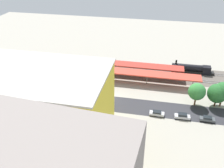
# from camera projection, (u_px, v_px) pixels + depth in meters

# --- Properties ---
(ground_plane) EXTENTS (202.49, 202.49, 0.00)m
(ground_plane) POSITION_uv_depth(u_px,v_px,m) (113.00, 97.00, 86.93)
(ground_plane) COLOR #9E998C
(ground_plane) RESTS_ON ground
(rail_bed) EXTENTS (126.63, 15.55, 0.01)m
(rail_bed) POSITION_uv_depth(u_px,v_px,m) (123.00, 70.00, 104.91)
(rail_bed) COLOR #5B544C
(rail_bed) RESTS_ON ground
(street_asphalt) EXTENTS (126.60, 9.62, 0.01)m
(street_asphalt) POSITION_uv_depth(u_px,v_px,m) (110.00, 103.00, 83.45)
(street_asphalt) COLOR #2D2D33
(street_asphalt) RESTS_ON ground
(track_rails) EXTENTS (126.56, 9.11, 0.12)m
(track_rails) POSITION_uv_depth(u_px,v_px,m) (123.00, 70.00, 104.83)
(track_rails) COLOR #9E9EA8
(track_rails) RESTS_ON ground
(platform_canopy_near) EXTENTS (55.15, 5.53, 4.43)m
(platform_canopy_near) POSITION_uv_depth(u_px,v_px,m) (125.00, 72.00, 94.46)
(platform_canopy_near) COLOR #C63D2D
(platform_canopy_near) RESTS_ON ground
(platform_canopy_far) EXTENTS (69.58, 5.32, 4.56)m
(platform_canopy_far) POSITION_uv_depth(u_px,v_px,m) (96.00, 62.00, 102.04)
(platform_canopy_far) COLOR #A82D23
(platform_canopy_far) RESTS_ON ground
(locomotive) EXTENTS (16.75, 2.74, 4.92)m
(locomotive) POSITION_uv_depth(u_px,v_px,m) (193.00, 69.00, 102.03)
(locomotive) COLOR black
(locomotive) RESTS_ON ground
(parked_car_1) EXTENTS (4.41, 1.90, 1.57)m
(parked_car_1) POSITION_uv_depth(u_px,v_px,m) (207.00, 119.00, 74.97)
(parked_car_1) COLOR black
(parked_car_1) RESTS_ON ground
(parked_car_2) EXTENTS (4.65, 1.82, 1.76)m
(parked_car_2) POSITION_uv_depth(u_px,v_px,m) (182.00, 116.00, 76.02)
(parked_car_2) COLOR black
(parked_car_2) RESTS_ON ground
(parked_car_3) EXTENTS (4.55, 1.94, 1.53)m
(parked_car_3) POSITION_uv_depth(u_px,v_px,m) (157.00, 114.00, 77.42)
(parked_car_3) COLOR black
(parked_car_3) RESTS_ON ground
(construction_building) EXTENTS (38.80, 21.31, 21.21)m
(construction_building) POSITION_uv_depth(u_px,v_px,m) (29.00, 110.00, 61.99)
(construction_building) COLOR yellow
(construction_building) RESTS_ON ground
(construction_roof_slab) EXTENTS (39.40, 21.91, 0.40)m
(construction_roof_slab) POSITION_uv_depth(u_px,v_px,m) (21.00, 71.00, 56.64)
(construction_roof_slab) COLOR #ADA89E
(construction_roof_slab) RESTS_ON construction_building
(box_truck_0) EXTENTS (8.57, 3.18, 3.32)m
(box_truck_0) POSITION_uv_depth(u_px,v_px,m) (15.00, 97.00, 83.65)
(box_truck_0) COLOR black
(box_truck_0) RESTS_ON ground
(street_tree_0) EXTENTS (6.11, 6.11, 8.60)m
(street_tree_0) POSITION_uv_depth(u_px,v_px,m) (223.00, 92.00, 79.40)
(street_tree_0) COLOR brown
(street_tree_0) RESTS_ON ground
(street_tree_2) EXTENTS (4.03, 4.03, 6.45)m
(street_tree_2) POSITION_uv_depth(u_px,v_px,m) (33.00, 75.00, 91.66)
(street_tree_2) COLOR brown
(street_tree_2) RESTS_ON ground
(street_tree_3) EXTENTS (6.21, 6.21, 7.94)m
(street_tree_3) POSITION_uv_depth(u_px,v_px,m) (217.00, 93.00, 79.78)
(street_tree_3) COLOR brown
(street_tree_3) RESTS_ON ground
(street_tree_4) EXTENTS (5.54, 5.54, 7.87)m
(street_tree_4) POSITION_uv_depth(u_px,v_px,m) (197.00, 92.00, 80.18)
(street_tree_4) COLOR brown
(street_tree_4) RESTS_ON ground
(traffic_light) EXTENTS (0.50, 0.36, 6.70)m
(traffic_light) POSITION_uv_depth(u_px,v_px,m) (108.00, 84.00, 85.73)
(traffic_light) COLOR #333333
(traffic_light) RESTS_ON ground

